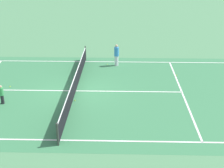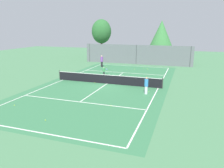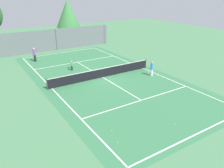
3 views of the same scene
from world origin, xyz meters
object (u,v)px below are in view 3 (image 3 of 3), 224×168
object	(u,v)px
tennis_ball_0	(166,93)
tennis_ball_4	(51,73)
tennis_ball_8	(82,53)
tennis_ball_7	(39,59)
tennis_ball_3	(78,53)
player_2	(152,68)
tennis_ball_13	(75,56)
tennis_ball_9	(112,131)
tennis_ball_2	(148,73)
player_0	(72,65)
tennis_ball_10	(92,80)
tennis_ball_1	(117,143)
tennis_ball_11	(174,124)
player_1	(35,55)
tennis_ball_5	(70,58)
tennis_ball_6	(87,54)
tennis_ball_12	(89,66)

from	to	relation	value
tennis_ball_0	tennis_ball_4	world-z (taller)	same
tennis_ball_0	tennis_ball_8	bearing A→B (deg)	90.58
tennis_ball_7	tennis_ball_3	bearing A→B (deg)	2.24
player_2	tennis_ball_13	xyz separation A→B (m)	(-3.81, 11.54, -0.78)
tennis_ball_0	tennis_ball_9	size ratio (longest dim) A/B	1.00
tennis_ball_2	tennis_ball_0	bearing A→B (deg)	-113.90
tennis_ball_3	player_2	bearing A→B (deg)	-77.83
tennis_ball_4	tennis_ball_13	distance (m)	7.17
tennis_ball_2	tennis_ball_3	size ratio (longest dim) A/B	1.00
player_0	tennis_ball_10	distance (m)	4.06
tennis_ball_2	tennis_ball_8	world-z (taller)	same
tennis_ball_3	tennis_ball_7	xyz separation A→B (m)	(-5.78, -0.23, 0.00)
tennis_ball_9	tennis_ball_8	bearing A→B (deg)	69.91
tennis_ball_0	tennis_ball_1	bearing A→B (deg)	-154.83
player_0	tennis_ball_11	xyz separation A→B (m)	(1.40, -14.32, -0.54)
tennis_ball_9	tennis_ball_10	size ratio (longest dim) A/B	1.00
player_1	tennis_ball_4	distance (m)	5.61
tennis_ball_7	tennis_ball_8	bearing A→B (deg)	0.31
tennis_ball_5	tennis_ball_11	world-z (taller)	same
player_1	tennis_ball_13	distance (m)	5.44
player_1	tennis_ball_3	xyz separation A→B (m)	(6.36, 0.88, -0.88)
player_1	tennis_ball_1	world-z (taller)	player_1
tennis_ball_13	player_0	bearing A→B (deg)	-117.22
tennis_ball_1	tennis_ball_2	size ratio (longest dim) A/B	1.00
tennis_ball_2	tennis_ball_8	xyz separation A→B (m)	(-2.29, 12.06, 0.00)
tennis_ball_4	tennis_ball_7	bearing A→B (deg)	86.62
player_2	tennis_ball_8	xyz separation A→B (m)	(-2.14, 12.75, -0.78)
tennis_ball_6	tennis_ball_12	size ratio (longest dim) A/B	1.00
tennis_ball_4	tennis_ball_12	xyz separation A→B (m)	(4.71, 0.03, 0.00)
tennis_ball_9	tennis_ball_13	xyz separation A→B (m)	(5.35, 17.96, 0.00)
tennis_ball_6	player_0	bearing A→B (deg)	-129.82
tennis_ball_2	tennis_ball_12	size ratio (longest dim) A/B	1.00
tennis_ball_1	tennis_ball_9	world-z (taller)	same
tennis_ball_0	tennis_ball_6	bearing A→B (deg)	89.74
player_0	tennis_ball_4	world-z (taller)	player_0
tennis_ball_10	tennis_ball_12	size ratio (longest dim) A/B	1.00
tennis_ball_11	tennis_ball_8	bearing A→B (deg)	81.83
tennis_ball_3	tennis_ball_11	distance (m)	21.13
tennis_ball_4	tennis_ball_6	world-z (taller)	same
tennis_ball_2	player_0	bearing A→B (deg)	140.16
player_0	tennis_ball_7	distance (m)	6.79
tennis_ball_7	tennis_ball_12	distance (m)	7.54
tennis_ball_13	tennis_ball_12	bearing A→B (deg)	-94.70
tennis_ball_0	tennis_ball_13	xyz separation A→B (m)	(-1.84, 15.64, 0.00)
player_1	tennis_ball_2	world-z (taller)	player_1
tennis_ball_5	tennis_ball_6	distance (m)	3.09
player_2	tennis_ball_4	xyz separation A→B (m)	(-8.93, 6.53, -0.78)
tennis_ball_6	tennis_ball_9	xyz separation A→B (m)	(-7.25, -18.23, 0.00)
tennis_ball_3	tennis_ball_9	world-z (taller)	same
tennis_ball_0	tennis_ball_3	xyz separation A→B (m)	(-0.82, 17.04, 0.00)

